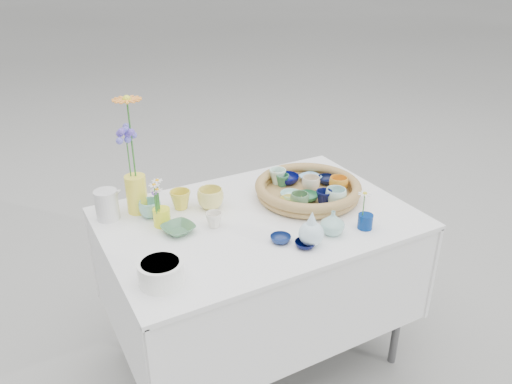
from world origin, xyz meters
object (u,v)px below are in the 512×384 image
wicker_tray (308,190)px  tall_vase_yellow (137,194)px  bud_vase_seafoam (333,223)px  display_table (258,354)px

wicker_tray → tall_vase_yellow: 0.74m
wicker_tray → bud_vase_seafoam: size_ratio=4.79×
display_table → bud_vase_seafoam: bearing=-54.4°
wicker_tray → bud_vase_seafoam: bud_vase_seafoam is taller
display_table → bud_vase_seafoam: 0.88m
display_table → bud_vase_seafoam: bud_vase_seafoam is taller
wicker_tray → tall_vase_yellow: size_ratio=2.90×
display_table → tall_vase_yellow: tall_vase_yellow is taller
bud_vase_seafoam → tall_vase_yellow: bearing=138.3°
tall_vase_yellow → display_table: bearing=-33.8°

